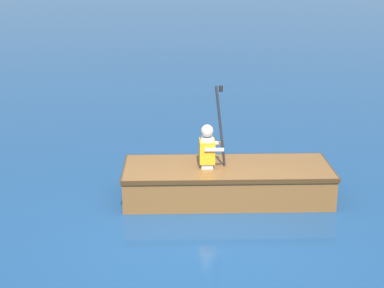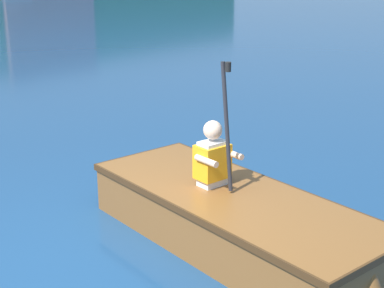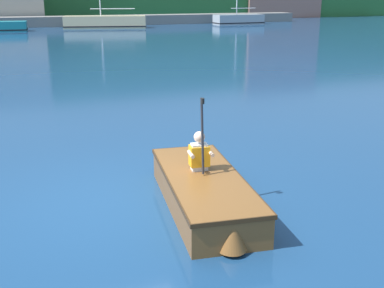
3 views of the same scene
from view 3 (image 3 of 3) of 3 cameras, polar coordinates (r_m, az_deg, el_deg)
name	(u,v)px [view 3 (image 3 of 3)]	position (r m, az deg, el deg)	size (l,w,h in m)	color
ground_plane	(114,203)	(7.46, -9.18, -6.90)	(300.00, 300.00, 0.00)	navy
marina_dock	(21,22)	(48.20, -19.56, 13.48)	(56.01, 2.40, 0.90)	slate
moored_boat_dock_west_end	(105,22)	(44.80, -10.26, 14.02)	(7.45, 3.70, 4.82)	#CCB789
moored_boat_dock_center_far	(239,20)	(49.53, 5.55, 14.46)	(4.98, 1.84, 5.26)	#9EA3A8
rowboat_foreground	(205,191)	(7.10, 1.50, -5.57)	(1.44, 3.07, 0.48)	brown
person_paddler	(199,153)	(7.22, 0.89, -1.07)	(0.39, 0.39, 1.14)	silver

